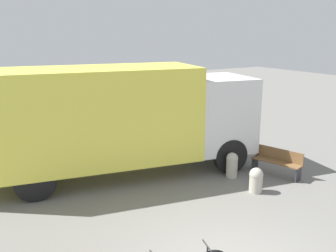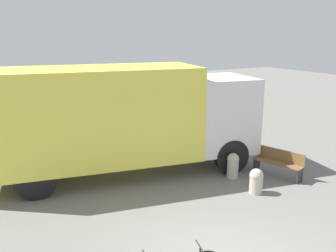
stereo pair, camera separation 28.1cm
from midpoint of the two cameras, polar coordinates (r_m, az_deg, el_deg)
The scene contains 4 objects.
delivery_truck at distance 11.36m, azimuth -6.48°, elevation 1.53°, with size 8.56×3.77×3.34m.
park_bench at distance 12.07m, azimuth 17.18°, elevation -5.26°, with size 0.82×1.59×0.82m.
bollard_near_bench at distance 10.69m, azimuth 14.03°, elevation -8.03°, with size 0.38×0.38×0.71m.
bollard_far_bench at distance 11.60m, azimuth 10.55°, elevation -5.81°, with size 0.36×0.36×0.78m.
Camera 2 is at (-3.92, -4.73, 4.36)m, focal length 40.00 mm.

